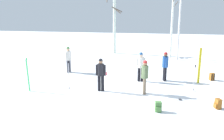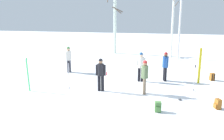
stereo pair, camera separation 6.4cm
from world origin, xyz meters
name	(u,v)px [view 1 (the left image)]	position (x,y,z in m)	size (l,w,h in m)	color
ground_plane	(121,101)	(0.00, 0.00, 0.00)	(60.00, 60.00, 0.00)	white
person_0	(101,73)	(-1.21, 1.27, 0.98)	(0.52, 0.34, 1.72)	black
person_1	(141,65)	(0.69, 3.37, 0.98)	(0.52, 0.34, 1.72)	black
person_2	(165,64)	(2.08, 3.72, 0.98)	(0.34, 0.50, 1.72)	black
person_3	(68,58)	(-4.12, 4.67, 0.98)	(0.34, 0.49, 1.72)	#4C4C56
person_4	(145,75)	(1.02, 1.22, 0.98)	(0.34, 0.52, 1.72)	#72604C
ski_pair_planted_0	(199,66)	(3.97, 3.58, 1.01)	(0.14, 0.04, 2.04)	yellow
ski_pair_planted_1	(28,75)	(-4.90, 0.64, 0.87)	(0.22, 0.16, 1.74)	green
ski_pair_lying_0	(181,100)	(2.78, 0.60, 0.01)	(1.65, 0.76, 0.05)	white
ski_poles_0	(69,75)	(-2.91, 1.22, 0.81)	(0.07, 0.22, 1.53)	#B2B2BC
ski_poles_1	(194,77)	(3.52, 2.05, 0.74)	(0.07, 0.21, 1.38)	#B2B2BC
backpack_0	(212,77)	(4.84, 4.29, 0.21)	(0.32, 0.34, 0.44)	#99591E
backpack_1	(218,104)	(4.23, -0.20, 0.21)	(0.34, 0.32, 0.44)	#99591E
backpack_2	(158,107)	(1.71, -0.96, 0.21)	(0.29, 0.31, 0.44)	#4C7F3F
water_bottle_0	(106,74)	(-1.52, 4.36, 0.10)	(0.06, 0.06, 0.22)	red
birch_tree_0	(114,24)	(-2.28, 12.08, 2.69)	(1.58, 1.37, 5.27)	silver
birch_tree_1	(172,15)	(2.73, 10.70, 3.58)	(1.54, 1.53, 6.88)	white
birch_tree_2	(181,6)	(3.26, 9.86, 4.25)	(1.49, 1.49, 8.22)	silver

